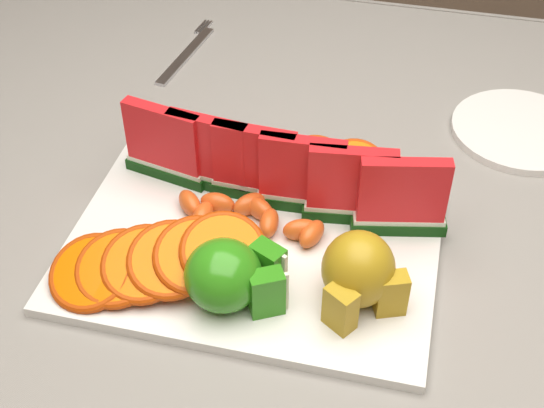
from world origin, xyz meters
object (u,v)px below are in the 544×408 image
pear_cluster (359,273)px  fork (188,53)px  apple_cluster (231,276)px  platter (254,243)px  side_plate (521,130)px

pear_cluster → fork: (-0.32, 0.43, -0.05)m
apple_cluster → fork: size_ratio=0.55×
apple_cluster → pear_cluster: 0.13m
platter → pear_cluster: bearing=-25.7°
platter → apple_cluster: apple_cluster is taller
platter → fork: (-0.20, 0.37, -0.00)m
apple_cluster → side_plate: (0.29, 0.37, -0.04)m
platter → side_plate: platter is taller
apple_cluster → pear_cluster: size_ratio=1.06×
platter → fork: 0.42m
side_plate → fork: bearing=169.6°
pear_cluster → side_plate: size_ratio=0.50×
platter → side_plate: bearing=44.7°
fork → platter: bearing=-61.9°
platter → side_plate: (0.29, 0.28, -0.00)m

